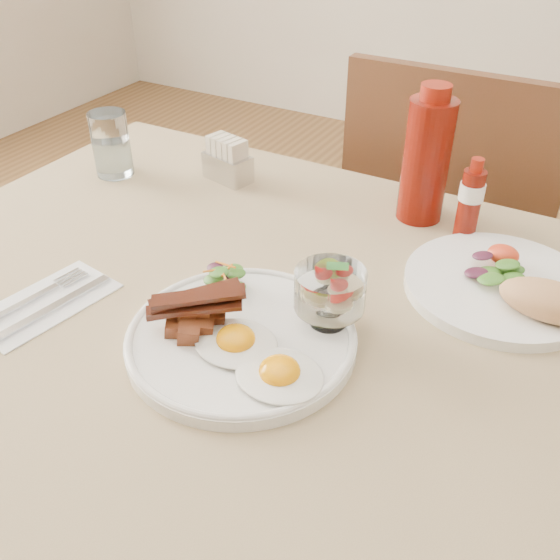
# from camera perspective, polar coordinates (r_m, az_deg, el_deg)

# --- Properties ---
(table) EXTENTS (1.33, 0.88, 0.75)m
(table) POSITION_cam_1_polar(r_m,az_deg,el_deg) (0.85, 3.20, -8.96)
(table) COLOR #502B19
(table) RESTS_ON ground
(chair_far) EXTENTS (0.42, 0.42, 0.93)m
(chair_far) POSITION_cam_1_polar(r_m,az_deg,el_deg) (1.44, 15.02, 3.46)
(chair_far) COLOR #502B19
(chair_far) RESTS_ON ground
(main_plate) EXTENTS (0.28, 0.28, 0.02)m
(main_plate) POSITION_cam_1_polar(r_m,az_deg,el_deg) (0.76, -3.55, -5.42)
(main_plate) COLOR white
(main_plate) RESTS_ON table
(fried_eggs) EXTENTS (0.20, 0.14, 0.03)m
(fried_eggs) POSITION_cam_1_polar(r_m,az_deg,el_deg) (0.71, -2.11, -7.03)
(fried_eggs) COLOR white
(fried_eggs) RESTS_ON main_plate
(bacon_potato_pile) EXTENTS (0.11, 0.10, 0.05)m
(bacon_potato_pile) POSITION_cam_1_polar(r_m,az_deg,el_deg) (0.75, -7.82, -3.02)
(bacon_potato_pile) COLOR #662D14
(bacon_potato_pile) RESTS_ON main_plate
(side_salad) EXTENTS (0.07, 0.07, 0.03)m
(side_salad) POSITION_cam_1_polar(r_m,az_deg,el_deg) (0.82, -5.11, 0.05)
(side_salad) COLOR #265015
(side_salad) RESTS_ON main_plate
(fruit_cup) EXTENTS (0.09, 0.09, 0.09)m
(fruit_cup) POSITION_cam_1_polar(r_m,az_deg,el_deg) (0.75, 4.60, -0.92)
(fruit_cup) COLOR white
(fruit_cup) RESTS_ON main_plate
(second_plate) EXTENTS (0.26, 0.26, 0.06)m
(second_plate) POSITION_cam_1_polar(r_m,az_deg,el_deg) (0.88, 20.42, -0.67)
(second_plate) COLOR white
(second_plate) RESTS_ON table
(ketchup_bottle) EXTENTS (0.08, 0.08, 0.22)m
(ketchup_bottle) POSITION_cam_1_polar(r_m,az_deg,el_deg) (1.01, 13.23, 10.75)
(ketchup_bottle) COLOR #5B0D05
(ketchup_bottle) RESTS_ON table
(hot_sauce_bottle) EXTENTS (0.05, 0.05, 0.13)m
(hot_sauce_bottle) POSITION_cam_1_polar(r_m,az_deg,el_deg) (0.98, 16.99, 6.93)
(hot_sauce_bottle) COLOR #5B0D05
(hot_sauce_bottle) RESTS_ON table
(sugar_caddy) EXTENTS (0.10, 0.07, 0.08)m
(sugar_caddy) POSITION_cam_1_polar(r_m,az_deg,el_deg) (1.14, -4.82, 10.73)
(sugar_caddy) COLOR silver
(sugar_caddy) RESTS_ON table
(water_glass) EXTENTS (0.07, 0.07, 0.12)m
(water_glass) POSITION_cam_1_polar(r_m,az_deg,el_deg) (1.19, -15.13, 11.59)
(water_glass) COLOR white
(water_glass) RESTS_ON table
(napkin_cutlery) EXTENTS (0.13, 0.20, 0.01)m
(napkin_cutlery) POSITION_cam_1_polar(r_m,az_deg,el_deg) (0.88, -20.65, -2.00)
(napkin_cutlery) COLOR white
(napkin_cutlery) RESTS_ON table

